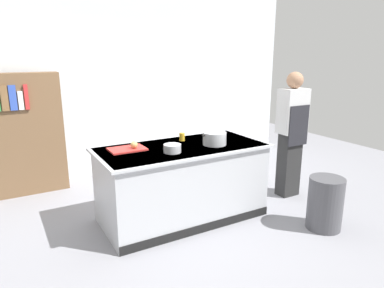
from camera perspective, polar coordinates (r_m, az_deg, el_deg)
The scene contains 11 objects.
ground_plane at distance 4.36m, azimuth -1.59°, elevation -11.89°, with size 10.00×10.00×0.00m, color gray.
back_wall at distance 5.85m, azimuth -11.59°, elevation 10.01°, with size 6.40×0.12×3.00m, color silver.
counter_island at distance 4.17m, azimuth -1.63°, elevation -6.17°, with size 1.98×0.98×0.90m.
cutting_board at distance 3.95m, azimuth -10.64°, elevation -0.84°, with size 0.40×0.28×0.02m, color red.
onion at distance 3.92m, azimuth -9.53°, elevation -0.11°, with size 0.08×0.08×0.08m, color tan.
stock_pot at distance 4.10m, azimuth 3.74°, elevation 0.92°, with size 0.34×0.28×0.15m.
mixing_bowl at distance 3.78m, azimuth -3.26°, elevation -0.73°, with size 0.19×0.19×0.09m, color #B7BABF.
juice_cup at distance 4.28m, azimuth -1.66°, elevation 1.19°, with size 0.07×0.07×0.10m, color yellow.
trash_bin at distance 4.25m, azimuth 21.09°, elevation -9.11°, with size 0.39×0.39×0.61m, color #4C4C51.
person_chef at distance 4.91m, azimuth 16.06°, elevation 1.94°, with size 0.38×0.25×1.72m.
bookshelf at distance 5.36m, azimuth -26.30°, elevation 1.37°, with size 1.10×0.31×1.70m.
Camera 1 is at (-1.82, -3.44, 1.95)m, focal length 32.36 mm.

